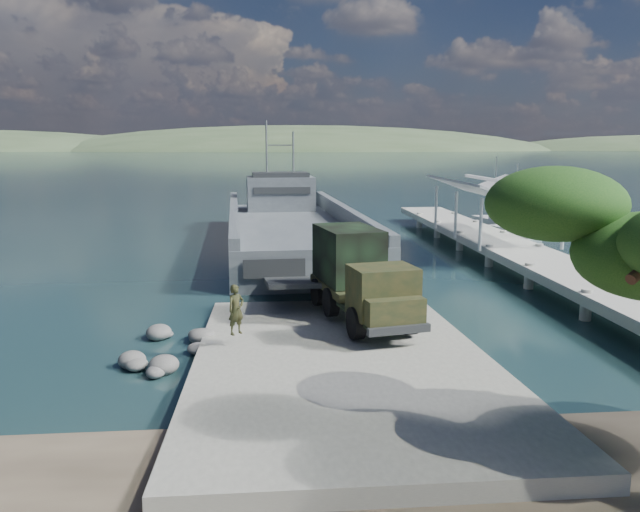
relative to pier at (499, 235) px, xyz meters
The scene contains 10 objects.
ground 22.89m from the pier, 124.71° to the right, with size 1400.00×1400.00×0.00m, color #183A3A.
boat_ramp 23.70m from the pier, 123.33° to the right, with size 10.00×18.00×0.50m, color gray.
shoreline_rocks 26.55m from the pier, 136.42° to the right, with size 3.20×5.60×0.90m, color #575755, non-canonical shape.
distant_headlands 542.50m from the pier, 86.09° to the left, with size 1000.00×240.00×48.00m, color #3E5434, non-canonical shape.
pier is the anchor object (origin of this frame).
landing_craft 14.92m from the pier, 156.72° to the left, with size 10.35×35.31×10.38m.
military_truck 19.18m from the pier, 127.72° to the right, with size 3.81×8.06×3.60m.
soldier 24.74m from the pier, 132.23° to the right, with size 0.66×0.44×1.82m, color black.
sailboat_near 11.01m from the pier, 62.02° to the left, with size 3.00×5.29×6.20m.
sailboat_far 17.00m from the pier, 70.32° to the left, with size 2.61×5.63×6.61m.
Camera 1 is at (-2.51, -21.31, 7.71)m, focal length 35.00 mm.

